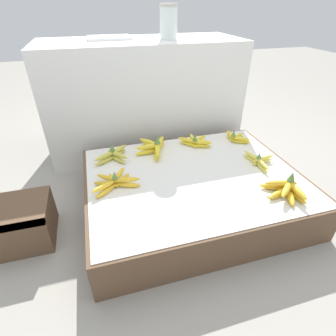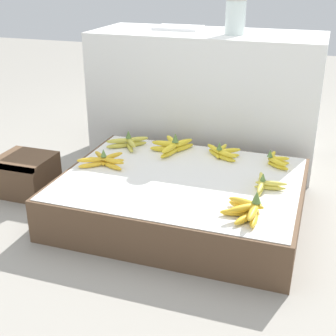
{
  "view_description": "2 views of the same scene",
  "coord_description": "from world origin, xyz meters",
  "px_view_note": "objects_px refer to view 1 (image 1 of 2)",
  "views": [
    {
      "loc": [
        -0.47,
        -1.12,
        1.04
      ],
      "look_at": [
        -0.13,
        0.06,
        0.25
      ],
      "focal_mm": 28.0,
      "sensor_mm": 36.0,
      "label": 1
    },
    {
      "loc": [
        0.62,
        -2.01,
        1.19
      ],
      "look_at": [
        -0.08,
        0.04,
        0.24
      ],
      "focal_mm": 50.0,
      "sensor_mm": 36.0,
      "label": 2
    }
  ],
  "objects_px": {
    "banana_bunch_back_midright": "(195,142)",
    "glass_jar": "(169,22)",
    "banana_bunch_back_left": "(113,155)",
    "wooden_crate": "(21,223)",
    "banana_bunch_back_midleft": "(154,147)",
    "banana_bunch_back_right": "(236,137)",
    "banana_bunch_middle_right": "(259,161)",
    "banana_bunch_front_right": "(286,189)",
    "banana_bunch_middle_left": "(115,182)",
    "foam_tray_white": "(109,38)"
  },
  "relations": [
    {
      "from": "banana_bunch_front_right",
      "to": "banana_bunch_back_left",
      "type": "xyz_separation_m",
      "value": [
        -0.79,
        0.58,
        -0.0
      ]
    },
    {
      "from": "banana_bunch_front_right",
      "to": "banana_bunch_back_left",
      "type": "relative_size",
      "value": 0.95
    },
    {
      "from": "banana_bunch_back_left",
      "to": "wooden_crate",
      "type": "bearing_deg",
      "value": -149.22
    },
    {
      "from": "wooden_crate",
      "to": "banana_bunch_middle_left",
      "type": "bearing_deg",
      "value": 3.19
    },
    {
      "from": "banana_bunch_middle_left",
      "to": "banana_bunch_back_midright",
      "type": "xyz_separation_m",
      "value": [
        0.56,
        0.3,
        0.0
      ]
    },
    {
      "from": "glass_jar",
      "to": "banana_bunch_back_midleft",
      "type": "bearing_deg",
      "value": -116.31
    },
    {
      "from": "wooden_crate",
      "to": "banana_bunch_back_left",
      "type": "height_order",
      "value": "banana_bunch_back_left"
    },
    {
      "from": "wooden_crate",
      "to": "banana_bunch_front_right",
      "type": "bearing_deg",
      "value": -12.25
    },
    {
      "from": "banana_bunch_back_midleft",
      "to": "banana_bunch_front_right",
      "type": "bearing_deg",
      "value": -48.88
    },
    {
      "from": "glass_jar",
      "to": "foam_tray_white",
      "type": "relative_size",
      "value": 0.73
    },
    {
      "from": "banana_bunch_back_midleft",
      "to": "banana_bunch_middle_right",
      "type": "bearing_deg",
      "value": -29.59
    },
    {
      "from": "foam_tray_white",
      "to": "wooden_crate",
      "type": "bearing_deg",
      "value": -123.4
    },
    {
      "from": "banana_bunch_middle_right",
      "to": "banana_bunch_back_midright",
      "type": "height_order",
      "value": "banana_bunch_back_midright"
    },
    {
      "from": "banana_bunch_back_midright",
      "to": "glass_jar",
      "type": "distance_m",
      "value": 0.81
    },
    {
      "from": "foam_tray_white",
      "to": "banana_bunch_back_midleft",
      "type": "bearing_deg",
      "value": -74.89
    },
    {
      "from": "banana_bunch_front_right",
      "to": "banana_bunch_middle_right",
      "type": "xyz_separation_m",
      "value": [
        0.03,
        0.29,
        -0.01
      ]
    },
    {
      "from": "banana_bunch_back_right",
      "to": "banana_bunch_back_midright",
      "type": "bearing_deg",
      "value": 176.68
    },
    {
      "from": "banana_bunch_middle_right",
      "to": "banana_bunch_back_midleft",
      "type": "height_order",
      "value": "banana_bunch_back_midleft"
    },
    {
      "from": "foam_tray_white",
      "to": "banana_bunch_middle_right",
      "type": "bearing_deg",
      "value": -51.7
    },
    {
      "from": "banana_bunch_back_left",
      "to": "banana_bunch_back_right",
      "type": "height_order",
      "value": "banana_bunch_back_left"
    },
    {
      "from": "wooden_crate",
      "to": "banana_bunch_back_right",
      "type": "height_order",
      "value": "banana_bunch_back_right"
    },
    {
      "from": "banana_bunch_middle_right",
      "to": "banana_bunch_front_right",
      "type": "bearing_deg",
      "value": -95.72
    },
    {
      "from": "wooden_crate",
      "to": "banana_bunch_back_left",
      "type": "distance_m",
      "value": 0.6
    },
    {
      "from": "banana_bunch_front_right",
      "to": "banana_bunch_back_midright",
      "type": "height_order",
      "value": "banana_bunch_front_right"
    },
    {
      "from": "banana_bunch_middle_left",
      "to": "banana_bunch_back_right",
      "type": "bearing_deg",
      "value": 18.64
    },
    {
      "from": "wooden_crate",
      "to": "glass_jar",
      "type": "distance_m",
      "value": 1.5
    },
    {
      "from": "wooden_crate",
      "to": "foam_tray_white",
      "type": "relative_size",
      "value": 1.02
    },
    {
      "from": "banana_bunch_middle_left",
      "to": "banana_bunch_middle_right",
      "type": "xyz_separation_m",
      "value": [
        0.84,
        -0.02,
        -0.0
      ]
    },
    {
      "from": "banana_bunch_back_left",
      "to": "banana_bunch_back_right",
      "type": "xyz_separation_m",
      "value": [
        0.83,
        0.02,
        -0.0
      ]
    },
    {
      "from": "banana_bunch_back_left",
      "to": "foam_tray_white",
      "type": "height_order",
      "value": "foam_tray_white"
    },
    {
      "from": "glass_jar",
      "to": "wooden_crate",
      "type": "bearing_deg",
      "value": -141.66
    },
    {
      "from": "banana_bunch_back_left",
      "to": "foam_tray_white",
      "type": "xyz_separation_m",
      "value": [
        0.1,
        0.61,
        0.57
      ]
    },
    {
      "from": "banana_bunch_middle_right",
      "to": "glass_jar",
      "type": "xyz_separation_m",
      "value": [
        -0.33,
        0.77,
        0.67
      ]
    },
    {
      "from": "banana_bunch_middle_right",
      "to": "foam_tray_white",
      "type": "xyz_separation_m",
      "value": [
        -0.71,
        0.9,
        0.57
      ]
    },
    {
      "from": "banana_bunch_back_right",
      "to": "foam_tray_white",
      "type": "xyz_separation_m",
      "value": [
        -0.73,
        0.6,
        0.57
      ]
    },
    {
      "from": "wooden_crate",
      "to": "banana_bunch_middle_right",
      "type": "relative_size",
      "value": 1.29
    },
    {
      "from": "banana_bunch_back_left",
      "to": "foam_tray_white",
      "type": "bearing_deg",
      "value": 80.72
    },
    {
      "from": "banana_bunch_back_midright",
      "to": "foam_tray_white",
      "type": "xyz_separation_m",
      "value": [
        -0.44,
        0.58,
        0.57
      ]
    },
    {
      "from": "banana_bunch_middle_right",
      "to": "foam_tray_white",
      "type": "distance_m",
      "value": 1.29
    },
    {
      "from": "glass_jar",
      "to": "banana_bunch_front_right",
      "type": "bearing_deg",
      "value": -74.18
    },
    {
      "from": "banana_bunch_middle_right",
      "to": "foam_tray_white",
      "type": "height_order",
      "value": "foam_tray_white"
    },
    {
      "from": "banana_bunch_front_right",
      "to": "banana_bunch_middle_left",
      "type": "height_order",
      "value": "banana_bunch_front_right"
    },
    {
      "from": "banana_bunch_middle_right",
      "to": "banana_bunch_back_midright",
      "type": "relative_size",
      "value": 1.11
    },
    {
      "from": "banana_bunch_middle_right",
      "to": "banana_bunch_back_midright",
      "type": "xyz_separation_m",
      "value": [
        -0.27,
        0.32,
        0.0
      ]
    },
    {
      "from": "banana_bunch_back_midright",
      "to": "banana_bunch_middle_right",
      "type": "bearing_deg",
      "value": -49.78
    },
    {
      "from": "banana_bunch_back_midleft",
      "to": "banana_bunch_back_right",
      "type": "bearing_deg",
      "value": -0.92
    },
    {
      "from": "banana_bunch_back_midleft",
      "to": "banana_bunch_back_midright",
      "type": "relative_size",
      "value": 1.37
    },
    {
      "from": "banana_bunch_front_right",
      "to": "foam_tray_white",
      "type": "distance_m",
      "value": 1.49
    },
    {
      "from": "banana_bunch_middle_left",
      "to": "banana_bunch_back_right",
      "type": "xyz_separation_m",
      "value": [
        0.85,
        0.29,
        0.0
      ]
    },
    {
      "from": "banana_bunch_back_midleft",
      "to": "banana_bunch_back_right",
      "type": "distance_m",
      "value": 0.57
    }
  ]
}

